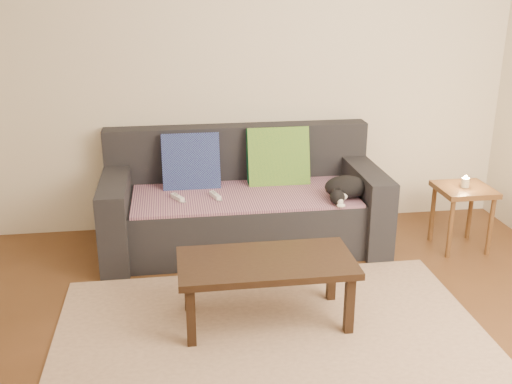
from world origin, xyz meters
TOP-DOWN VIEW (x-y plane):
  - ground at (0.00, 0.00)m, footprint 4.50×4.50m
  - back_wall at (0.00, 2.00)m, footprint 4.50×0.04m
  - sofa at (0.00, 1.57)m, footprint 2.10×0.94m
  - throw_blanket at (0.00, 1.48)m, footprint 1.66×0.74m
  - cushion_navy at (-0.38, 1.74)m, footprint 0.44×0.22m
  - cushion_green at (0.30, 1.74)m, footprint 0.49×0.24m
  - cat at (0.72, 1.28)m, footprint 0.39×0.37m
  - wii_remote_a at (-0.50, 1.43)m, footprint 0.10×0.15m
  - wii_remote_b at (-0.22, 1.43)m, footprint 0.08×0.15m
  - side_table at (1.64, 1.25)m, footprint 0.39×0.39m
  - candle at (1.64, 1.25)m, footprint 0.06×0.06m
  - rug at (0.00, 0.15)m, footprint 2.50×1.80m
  - coffee_table at (-0.01, 0.40)m, footprint 1.03×0.52m

SIDE VIEW (x-z plane):
  - ground at x=0.00m, z-range 0.00..0.00m
  - rug at x=0.00m, z-range 0.00..0.01m
  - sofa at x=0.00m, z-range -0.13..0.74m
  - coffee_table at x=-0.01m, z-range 0.15..0.57m
  - side_table at x=1.64m, z-range 0.16..0.65m
  - throw_blanket at x=0.00m, z-range 0.42..0.44m
  - wii_remote_a at x=-0.50m, z-range 0.44..0.47m
  - wii_remote_b at x=-0.22m, z-range 0.44..0.47m
  - cat at x=0.72m, z-range 0.44..0.60m
  - candle at x=1.64m, z-range 0.48..0.58m
  - cushion_navy at x=-0.38m, z-range 0.40..0.86m
  - cushion_green at x=0.30m, z-range 0.38..0.88m
  - back_wall at x=0.00m, z-range 0.00..2.60m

